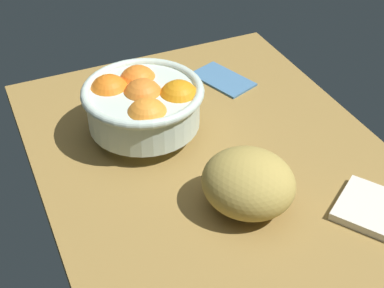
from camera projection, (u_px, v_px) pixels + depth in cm
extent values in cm
cube|color=olive|center=(220.00, 172.00, 94.57)|extent=(80.40, 58.76, 3.00)
cylinder|color=silver|center=(145.00, 128.00, 99.61)|extent=(10.19, 10.19, 2.64)
cylinder|color=silver|center=(144.00, 107.00, 96.74)|extent=(19.66, 19.66, 6.62)
torus|color=silver|center=(143.00, 91.00, 94.68)|extent=(21.26, 21.26, 1.60)
sphere|color=orange|center=(148.00, 119.00, 91.13)|extent=(7.33, 7.33, 7.33)
sphere|color=orange|center=(138.00, 85.00, 99.52)|extent=(7.16, 7.16, 7.16)
sphere|color=orange|center=(110.00, 95.00, 96.93)|extent=(7.29, 7.29, 7.29)
sphere|color=orange|center=(179.00, 101.00, 95.38)|extent=(7.40, 7.40, 7.40)
sphere|color=orange|center=(143.00, 99.00, 95.73)|extent=(7.39, 7.39, 7.39)
ellipsoid|color=#AE9547|center=(248.00, 183.00, 83.02)|extent=(19.45, 19.29, 9.66)
cube|color=teal|center=(223.00, 78.00, 114.59)|extent=(14.37, 11.14, 0.93)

